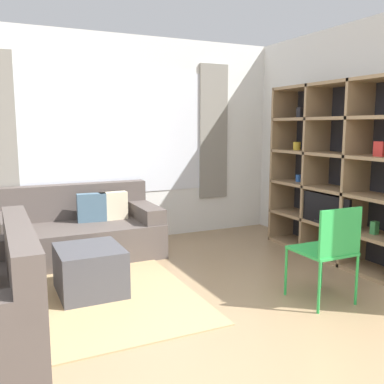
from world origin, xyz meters
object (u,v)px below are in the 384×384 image
object	(u,v)px
couch_main	(83,232)
folding_chair	(329,246)
shelving_unit	(337,173)
ottoman	(90,270)

from	to	relation	value
couch_main	folding_chair	distance (m)	2.84
shelving_unit	couch_main	xyz separation A→B (m)	(-2.67, 1.30, -0.71)
shelving_unit	ottoman	size ratio (longest dim) A/B	3.11
couch_main	folding_chair	size ratio (longest dim) A/B	2.04
couch_main	folding_chair	world-z (taller)	folding_chair
shelving_unit	folding_chair	bearing A→B (deg)	-135.65
folding_chair	shelving_unit	bearing A→B (deg)	-135.65
couch_main	folding_chair	bearing A→B (deg)	-54.60
ottoman	folding_chair	world-z (taller)	folding_chair
ottoman	folding_chair	bearing A→B (deg)	-31.62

